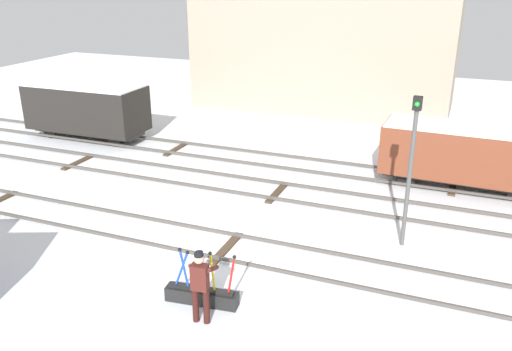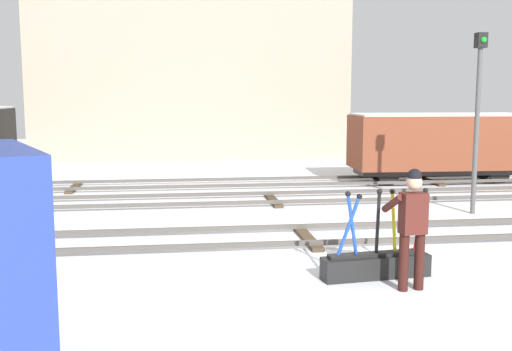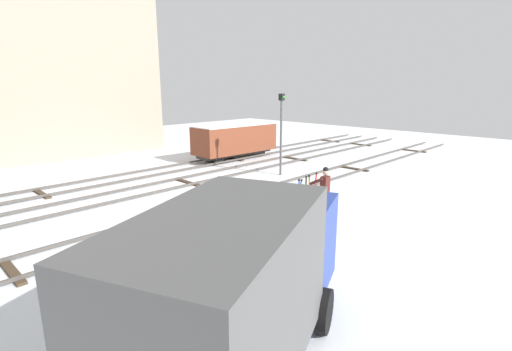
{
  "view_description": "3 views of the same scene",
  "coord_description": "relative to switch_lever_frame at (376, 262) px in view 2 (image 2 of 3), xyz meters",
  "views": [
    {
      "loc": [
        5.79,
        -12.26,
        7.57
      ],
      "look_at": [
        -0.11,
        2.62,
        1.33
      ],
      "focal_mm": 37.31,
      "sensor_mm": 36.0,
      "label": 1
    },
    {
      "loc": [
        -2.58,
        -11.63,
        2.94
      ],
      "look_at": [
        -0.71,
        2.68,
        0.99
      ],
      "focal_mm": 41.88,
      "sensor_mm": 36.0,
      "label": 2
    },
    {
      "loc": [
        -10.73,
        -10.89,
        4.8
      ],
      "look_at": [
        0.94,
        0.44,
        0.89
      ],
      "focal_mm": 26.13,
      "sensor_mm": 36.0,
      "label": 3
    }
  ],
  "objects": [
    {
      "name": "rail_worker",
      "position": [
        0.32,
        -0.64,
        0.81
      ],
      "size": [
        0.59,
        0.72,
        1.86
      ],
      "rotation": [
        0.0,
        0.0,
        0.11
      ],
      "color": "#351511",
      "rests_on": "ground_plane"
    },
    {
      "name": "switch_lever_frame",
      "position": [
        0.0,
        0.0,
        0.0
      ],
      "size": [
        1.83,
        0.56,
        1.45
      ],
      "rotation": [
        0.0,
        0.0,
        0.11
      ],
      "color": "black",
      "rests_on": "ground_plane"
    },
    {
      "name": "signal_post",
      "position": [
        4.13,
        4.78,
        2.41
      ],
      "size": [
        0.24,
        0.32,
        4.42
      ],
      "color": "#4C4C4C",
      "rests_on": "ground_plane"
    },
    {
      "name": "track_siding_far",
      "position": [
        -0.55,
        10.04,
        -0.14
      ],
      "size": [
        44.0,
        1.94,
        0.18
      ],
      "color": "#4C4742",
      "rests_on": "ground_plane"
    },
    {
      "name": "freight_car_far_end",
      "position": [
        5.57,
        10.04,
        1.09
      ],
      "size": [
        5.89,
        2.3,
        2.32
      ],
      "rotation": [
        0.0,
        0.0,
        -0.03
      ],
      "color": "#2D2B28",
      "rests_on": "ground_plane"
    },
    {
      "name": "ground_plane",
      "position": [
        -0.55,
        2.6,
        -0.25
      ],
      "size": [
        60.0,
        60.0,
        0.0
      ],
      "primitive_type": "plane",
      "color": "silver"
    },
    {
      "name": "apartment_building",
      "position": [
        -2.47,
        20.46,
        6.28
      ],
      "size": [
        14.53,
        6.2,
        13.06
      ],
      "color": "gray",
      "rests_on": "ground_plane"
    },
    {
      "name": "track_siding_near",
      "position": [
        -0.55,
        7.03,
        -0.14
      ],
      "size": [
        44.0,
        1.94,
        0.18
      ],
      "color": "#4C4742",
      "rests_on": "ground_plane"
    },
    {
      "name": "track_main_line",
      "position": [
        -0.55,
        2.6,
        -0.14
      ],
      "size": [
        44.0,
        1.94,
        0.18
      ],
      "color": "#4C4742",
      "rests_on": "ground_plane"
    }
  ]
}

